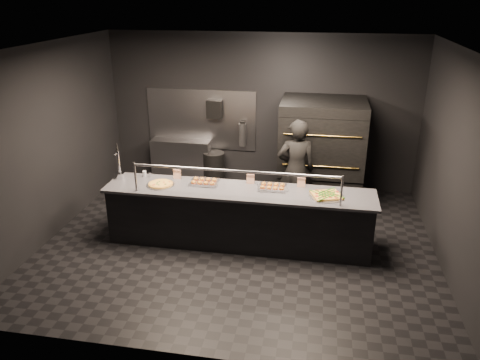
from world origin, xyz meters
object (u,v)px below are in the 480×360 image
Objects in this scene: pizza_oven at (321,151)px; towel_dispenser at (215,109)px; service_counter at (239,217)px; fire_extinguisher at (242,134)px; prep_shelf at (182,161)px; trash_bin at (214,169)px; square_pizza at (327,195)px; slider_tray_b at (273,187)px; worker at (296,170)px; round_pizza at (161,184)px; slider_tray_a at (204,182)px; beer_tap at (119,168)px.

pizza_oven is 2.23m from towel_dispenser.
service_counter is 2.50m from fire_extinguisher.
trash_bin is (0.70, -0.10, -0.10)m from prep_shelf.
towel_dispenser is (0.70, 0.07, 1.10)m from prep_shelf.
pizza_oven reaches higher than square_pizza.
square_pizza reaches higher than trash_bin.
pizza_oven is 1.90m from slider_tray_b.
prep_shelf is 0.68× the size of worker.
service_counter is at bearing 1.26° from round_pizza.
service_counter is 5.80× the size of trash_bin.
slider_tray_a is at bearing -64.67° from prep_shelf.
square_pizza is (3.26, -0.16, -0.15)m from beer_tap.
prep_shelf reaches higher than trash_bin.
slider_tray_b is at bearing 168.85° from square_pizza.
trash_bin is at bearing -46.49° from worker.
pizza_oven is 4.22× the size of slider_tray_a.
pizza_oven is at bearing 57.73° from service_counter.
towel_dispenser is at bearing 82.53° from round_pizza.
prep_shelf is at bearing 171.46° from pizza_oven.
towel_dispenser is at bearing 98.31° from slider_tray_a.
service_counter is at bearing -14.72° from slider_tray_a.
pizza_oven is 1.92m from square_pizza.
prep_shelf is 1.31m from towel_dispenser.
worker reaches higher than slider_tray_b.
round_pizza reaches higher than prep_shelf.
fire_extinguisher reaches higher than round_pizza.
prep_shelf is at bearing 141.16° from square_pizza.
square_pizza reaches higher than prep_shelf.
prep_shelf is 1.39m from fire_extinguisher.
square_pizza is (2.53, 0.01, 0.00)m from round_pizza.
square_pizza is 1.21m from worker.
slider_tray_a is (-0.57, 0.15, 0.48)m from service_counter.
service_counter is at bearing -122.27° from pizza_oven.
prep_shelf is at bearing -174.29° from towel_dispenser.
slider_tray_a is at bearing 0.66° from beer_tap.
pizza_oven is (1.20, 1.90, 0.50)m from service_counter.
pizza_oven is 2.21m from trash_bin.
fire_extinguisher is 2.42m from slider_tray_b.
worker is (2.39, -1.25, 0.43)m from prep_shelf.
beer_tap is at bearing 177.27° from square_pizza.
slider_tray_a is (0.33, -2.24, -0.60)m from towel_dispenser.
worker reaches higher than fire_extinguisher.
beer_tap is 3.27m from square_pizza.
square_pizza is at bearing 103.00° from worker.
beer_tap is 1.34× the size of slider_tray_a.
prep_shelf is at bearing 171.87° from trash_bin.
towel_dispenser is 3.33m from square_pizza.
beer_tap is (-1.95, 0.13, 0.63)m from service_counter.
slider_tray_a is (-1.77, -1.75, -0.02)m from pizza_oven.
towel_dispenser is (-0.90, 2.39, 1.09)m from service_counter.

